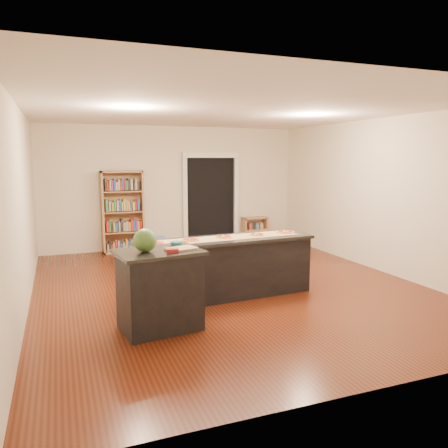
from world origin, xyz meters
name	(u,v)px	position (x,y,z in m)	size (l,w,h in m)	color
room	(228,201)	(0.00, 0.00, 1.40)	(6.00, 7.00, 2.80)	beige
doorway	(211,195)	(0.90, 3.46, 1.20)	(1.40, 0.09, 2.21)	black
kitchen_island	(225,267)	(-0.24, -0.47, 0.45)	(2.71, 0.73, 0.89)	black
side_counter	(160,290)	(-1.44, -1.39, 0.49)	(0.99, 0.72, 0.98)	black
bookshelf	(123,212)	(-1.22, 3.29, 0.90)	(0.90, 0.32, 1.81)	tan
low_shelf	(255,230)	(2.00, 3.32, 0.31)	(0.63, 0.27, 0.63)	tan
waste_bin	(160,244)	(-0.44, 3.06, 0.17)	(0.23, 0.23, 0.33)	#6075D6
kraft_paper	(225,238)	(-0.24, -0.45, 0.89)	(2.35, 0.42, 0.00)	tan
watermelon	(145,240)	(-1.61, -1.42, 1.12)	(0.28, 0.28, 0.28)	#144214
cutting_board	(181,249)	(-1.18, -1.45, 0.99)	(0.35, 0.23, 0.02)	tan
package_red	(172,251)	(-1.32, -1.58, 1.01)	(0.14, 0.10, 0.05)	maroon
package_teal	(176,244)	(-1.18, -1.20, 1.01)	(0.15, 0.15, 0.05)	#195966
pizza_a	(155,243)	(-1.31, -0.57, 0.91)	(0.29, 0.29, 0.02)	tan
pizza_b	(190,240)	(-0.78, -0.48, 0.91)	(0.25, 0.25, 0.02)	tan
pizza_c	(224,237)	(-0.24, -0.42, 0.91)	(0.26, 0.26, 0.02)	tan
pizza_d	(257,235)	(0.30, -0.43, 0.91)	(0.26, 0.26, 0.02)	tan
pizza_e	(285,232)	(0.84, -0.35, 0.91)	(0.29, 0.29, 0.02)	tan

